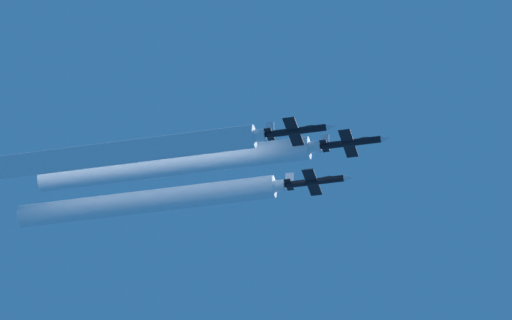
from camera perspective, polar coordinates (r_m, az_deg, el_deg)
The scene contains 6 objects.
jet_lead at distance 349.79m, azimuth 2.88°, elevation 0.52°, with size 9.13×13.29×3.19m.
jet_left_wingman at distance 357.62m, azimuth 1.80°, elevation -0.63°, with size 9.13×13.29×3.19m.
jet_right_wingman at distance 343.76m, azimuth 1.26°, elevation 0.87°, with size 9.13×13.29×3.19m.
smoke_trail_lead at distance 355.57m, azimuth -2.28°, elevation -0.11°, with size 4.24×52.94×4.24m.
smoke_trail_left_wingman at distance 363.84m, azimuth -3.10°, elevation -1.21°, with size 4.24×51.28×4.24m.
smoke_trail_right_wingman at distance 350.24m, azimuth -3.84°, elevation 0.23°, with size 4.24×51.44×4.24m.
Camera 1 is at (289.00, 51.86, 1.28)m, focal length 136.16 mm.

